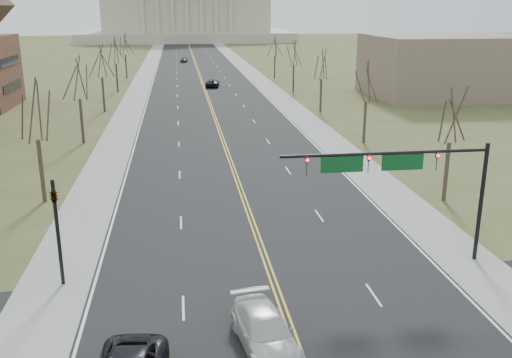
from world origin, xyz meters
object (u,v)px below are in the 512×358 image
object	(u,v)px
signal_mast	(401,171)
car_far_nb	(212,83)
car_far_sb	(184,60)
car_sb_inner_second	(265,331)
signal_left	(57,221)

from	to	relation	value
signal_mast	car_far_nb	size ratio (longest dim) A/B	2.35
signal_mast	car_far_nb	distance (m)	79.06
signal_mast	car_far_nb	bearing A→B (deg)	94.23
signal_mast	car_far_sb	xyz separation A→B (m)	(-10.41, 129.45, -5.05)
car_sb_inner_second	car_far_nb	size ratio (longest dim) A/B	1.08
signal_mast	signal_left	size ratio (longest dim) A/B	2.02
car_sb_inner_second	car_far_sb	world-z (taller)	car_sb_inner_second
signal_mast	car_far_sb	world-z (taller)	signal_mast
signal_mast	signal_left	xyz separation A→B (m)	(-18.95, 0.00, -2.05)
signal_mast	car_far_nb	world-z (taller)	signal_mast
car_far_sb	car_far_nb	bearing A→B (deg)	-76.93
signal_mast	car_far_nb	xyz separation A→B (m)	(-5.82, 78.68, -5.03)
signal_left	car_far_nb	distance (m)	79.82
signal_left	car_sb_inner_second	world-z (taller)	signal_left
signal_mast	car_far_sb	size ratio (longest dim) A/B	2.94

